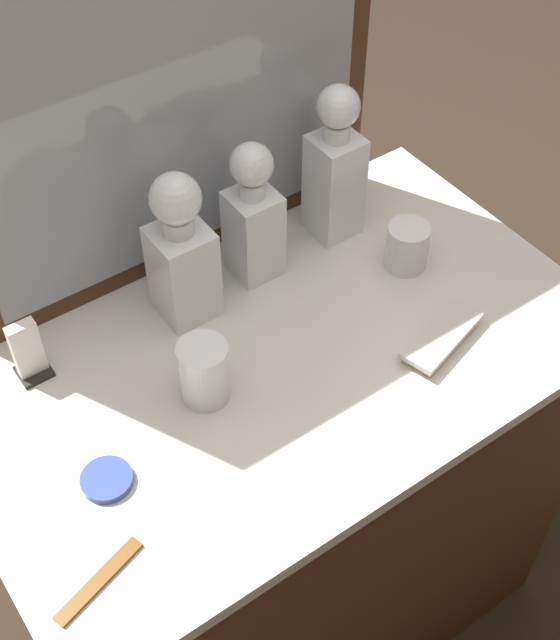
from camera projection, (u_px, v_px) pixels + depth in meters
ground_plane at (280, 603)px, 2.07m from camera, size 6.00×6.00×0.00m
dresser at (280, 502)px, 1.74m from camera, size 1.04×0.61×0.90m
dresser_mirror at (166, 64)px, 1.29m from camera, size 0.76×0.03×0.75m
crystal_decanter_center at (335, 176)px, 1.53m from camera, size 0.08×0.08×0.30m
crystal_decanter_left at (182, 261)px, 1.39m from camera, size 0.09×0.09×0.28m
crystal_decanter_right at (253, 223)px, 1.46m from camera, size 0.08×0.08×0.26m
crystal_tumbler_left at (204, 373)px, 1.32m from camera, size 0.08×0.08×0.11m
crystal_tumbler_rear at (407, 248)px, 1.52m from camera, size 0.07×0.07×0.08m
silver_brush_rear at (441, 338)px, 1.41m from camera, size 0.17×0.10×0.02m
porcelain_dish at (107, 480)px, 1.24m from camera, size 0.07×0.07×0.01m
tortoiseshell_comb at (99, 581)px, 1.14m from camera, size 0.14×0.06×0.01m
napkin_holder at (28, 354)px, 1.35m from camera, size 0.05×0.05×0.11m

